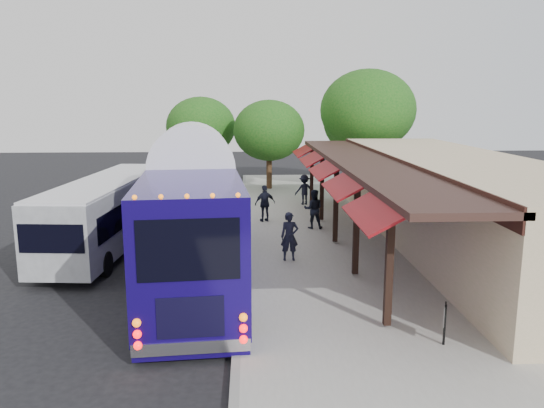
# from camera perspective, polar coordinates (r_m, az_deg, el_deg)

# --- Properties ---
(ground) EXTENTS (90.00, 90.00, 0.00)m
(ground) POSITION_cam_1_polar(r_m,az_deg,el_deg) (17.25, -3.65, -8.35)
(ground) COLOR black
(ground) RESTS_ON ground
(sidewalk) EXTENTS (10.00, 40.00, 0.15)m
(sidewalk) POSITION_cam_1_polar(r_m,az_deg,el_deg) (21.55, 9.99, -4.33)
(sidewalk) COLOR #9E9B93
(sidewalk) RESTS_ON ground
(curb) EXTENTS (0.20, 40.00, 0.16)m
(curb) POSITION_cam_1_polar(r_m,az_deg,el_deg) (21.05, -3.33, -4.55)
(curb) COLOR gray
(curb) RESTS_ON ground
(station_shelter) EXTENTS (8.15, 20.00, 3.60)m
(station_shelter) POSITION_cam_1_polar(r_m,az_deg,el_deg) (22.15, 18.72, 0.36)
(station_shelter) COLOR tan
(station_shelter) RESTS_ON ground
(coach_bus) EXTENTS (3.71, 12.67, 4.00)m
(coach_bus) POSITION_cam_1_polar(r_m,az_deg,el_deg) (17.43, -8.47, -0.91)
(coach_bus) COLOR #140758
(coach_bus) RESTS_ON ground
(city_bus) EXTENTS (3.05, 10.36, 2.74)m
(city_bus) POSITION_cam_1_polar(r_m,az_deg,el_deg) (21.77, -17.09, -0.60)
(city_bus) COLOR gray
(city_bus) RESTS_ON ground
(ped_a) EXTENTS (0.64, 0.42, 1.73)m
(ped_a) POSITION_cam_1_polar(r_m,az_deg,el_deg) (18.75, 1.90, -3.51)
(ped_a) COLOR black
(ped_a) RESTS_ON sidewalk
(ped_b) EXTENTS (0.89, 0.71, 1.74)m
(ped_b) POSITION_cam_1_polar(r_m,az_deg,el_deg) (23.50, 4.48, -0.55)
(ped_b) COLOR black
(ped_b) RESTS_ON sidewalk
(ped_c) EXTENTS (1.09, 0.75, 1.72)m
(ped_c) POSITION_cam_1_polar(r_m,az_deg,el_deg) (24.80, -0.76, 0.07)
(ped_c) COLOR black
(ped_c) RESTS_ON sidewalk
(ped_d) EXTENTS (1.16, 0.83, 1.63)m
(ped_d) POSITION_cam_1_polar(r_m,az_deg,el_deg) (28.97, 3.49, 1.55)
(ped_d) COLOR black
(ped_d) RESTS_ON sidewalk
(sign_board) EXTENTS (0.19, 0.43, 0.97)m
(sign_board) POSITION_cam_1_polar(r_m,az_deg,el_deg) (13.09, 18.11, -11.55)
(sign_board) COLOR black
(sign_board) RESTS_ON sidewalk
(tree_left) EXTENTS (4.55, 4.55, 5.82)m
(tree_left) POSITION_cam_1_polar(r_m,az_deg,el_deg) (34.04, -0.31, 7.91)
(tree_left) COLOR #382314
(tree_left) RESTS_ON ground
(tree_mid) EXTENTS (6.04, 6.04, 7.73)m
(tree_mid) POSITION_cam_1_polar(r_m,az_deg,el_deg) (34.55, 10.25, 9.90)
(tree_mid) COLOR #382314
(tree_mid) RESTS_ON ground
(tree_right) EXTENTS (5.04, 5.04, 6.45)m
(tree_right) POSITION_cam_1_polar(r_m,az_deg,el_deg) (36.62, 9.52, 8.63)
(tree_right) COLOR #382314
(tree_right) RESTS_ON ground
(tree_far) EXTENTS (4.71, 4.71, 6.03)m
(tree_far) POSITION_cam_1_polar(r_m,az_deg,el_deg) (36.67, -7.66, 8.25)
(tree_far) COLOR #382314
(tree_far) RESTS_ON ground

